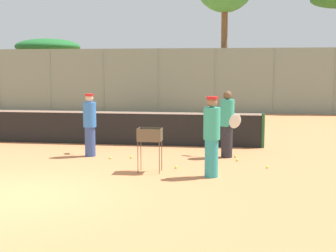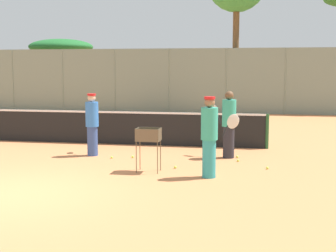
{
  "view_description": "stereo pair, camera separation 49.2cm",
  "coord_description": "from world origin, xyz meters",
  "px_view_note": "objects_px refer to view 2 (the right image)",
  "views": [
    {
      "loc": [
        4.16,
        -8.31,
        2.48
      ],
      "look_at": [
        2.5,
        3.32,
        1.0
      ],
      "focal_mm": 50.0,
      "sensor_mm": 36.0,
      "label": 1
    },
    {
      "loc": [
        4.64,
        -8.23,
        2.48
      ],
      "look_at": [
        2.5,
        3.32,
        1.0
      ],
      "focal_mm": 50.0,
      "sensor_mm": 36.0,
      "label": 2
    }
  ],
  "objects_px": {
    "tennis_net": "(108,127)",
    "player_yellow_shirt": "(92,124)",
    "player_red_cap": "(210,136)",
    "player_white_outfit": "(229,124)",
    "ball_cart": "(148,138)",
    "parked_car": "(299,99)"
  },
  "relations": [
    {
      "from": "tennis_net",
      "to": "player_white_outfit",
      "type": "height_order",
      "value": "player_white_outfit"
    },
    {
      "from": "player_white_outfit",
      "to": "player_red_cap",
      "type": "relative_size",
      "value": 1.0
    },
    {
      "from": "tennis_net",
      "to": "player_yellow_shirt",
      "type": "height_order",
      "value": "player_yellow_shirt"
    },
    {
      "from": "tennis_net",
      "to": "player_white_outfit",
      "type": "xyz_separation_m",
      "value": [
        3.96,
        -1.66,
        0.39
      ]
    },
    {
      "from": "player_white_outfit",
      "to": "player_yellow_shirt",
      "type": "height_order",
      "value": "player_white_outfit"
    },
    {
      "from": "tennis_net",
      "to": "player_red_cap",
      "type": "xyz_separation_m",
      "value": [
        3.67,
        -4.07,
        0.39
      ]
    },
    {
      "from": "ball_cart",
      "to": "parked_car",
      "type": "height_order",
      "value": "parked_car"
    },
    {
      "from": "player_white_outfit",
      "to": "parked_car",
      "type": "xyz_separation_m",
      "value": [
        3.16,
        14.67,
        -0.28
      ]
    },
    {
      "from": "player_red_cap",
      "to": "ball_cart",
      "type": "relative_size",
      "value": 1.75
    },
    {
      "from": "player_white_outfit",
      "to": "ball_cart",
      "type": "xyz_separation_m",
      "value": [
        -1.78,
        -2.09,
        -0.14
      ]
    },
    {
      "from": "player_red_cap",
      "to": "ball_cart",
      "type": "height_order",
      "value": "player_red_cap"
    },
    {
      "from": "player_red_cap",
      "to": "player_yellow_shirt",
      "type": "xyz_separation_m",
      "value": [
        -3.5,
        2.05,
        -0.04
      ]
    },
    {
      "from": "player_red_cap",
      "to": "player_yellow_shirt",
      "type": "height_order",
      "value": "player_red_cap"
    },
    {
      "from": "player_white_outfit",
      "to": "player_red_cap",
      "type": "distance_m",
      "value": 2.43
    },
    {
      "from": "ball_cart",
      "to": "player_yellow_shirt",
      "type": "bearing_deg",
      "value": 139.43
    },
    {
      "from": "player_red_cap",
      "to": "ball_cart",
      "type": "bearing_deg",
      "value": 146.1
    },
    {
      "from": "tennis_net",
      "to": "player_white_outfit",
      "type": "relative_size",
      "value": 5.54
    },
    {
      "from": "player_white_outfit",
      "to": "parked_car",
      "type": "height_order",
      "value": "player_white_outfit"
    },
    {
      "from": "player_white_outfit",
      "to": "ball_cart",
      "type": "bearing_deg",
      "value": 87.73
    },
    {
      "from": "player_white_outfit",
      "to": "ball_cart",
      "type": "height_order",
      "value": "player_white_outfit"
    },
    {
      "from": "player_white_outfit",
      "to": "parked_car",
      "type": "bearing_deg",
      "value": -64.08
    },
    {
      "from": "player_yellow_shirt",
      "to": "ball_cart",
      "type": "height_order",
      "value": "player_yellow_shirt"
    }
  ]
}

